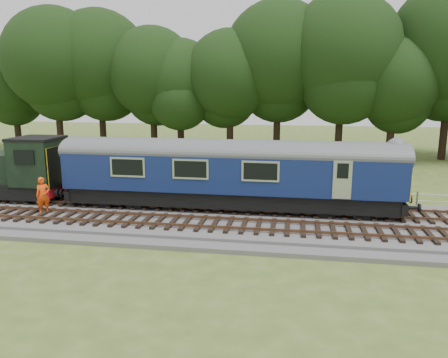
# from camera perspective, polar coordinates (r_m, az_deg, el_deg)

# --- Properties ---
(ground) EXTENTS (120.00, 120.00, 0.00)m
(ground) POSITION_cam_1_polar(r_m,az_deg,el_deg) (22.56, 6.57, -5.95)
(ground) COLOR #445B21
(ground) RESTS_ON ground
(ballast) EXTENTS (70.00, 7.00, 0.35)m
(ballast) POSITION_cam_1_polar(r_m,az_deg,el_deg) (22.51, 6.58, -5.52)
(ballast) COLOR #4C4C4F
(ballast) RESTS_ON ground
(track_north) EXTENTS (67.20, 2.40, 0.21)m
(track_north) POSITION_cam_1_polar(r_m,az_deg,el_deg) (23.78, 6.77, -3.97)
(track_north) COLOR black
(track_north) RESTS_ON ballast
(track_south) EXTENTS (67.20, 2.40, 0.21)m
(track_south) POSITION_cam_1_polar(r_m,az_deg,el_deg) (20.91, 6.37, -6.20)
(track_south) COLOR black
(track_south) RESTS_ON ballast
(fence) EXTENTS (64.00, 0.12, 1.00)m
(fence) POSITION_cam_1_polar(r_m,az_deg,el_deg) (26.88, 7.07, -3.03)
(fence) COLOR #6B6054
(fence) RESTS_ON ground
(tree_line) EXTENTS (70.00, 8.00, 18.00)m
(tree_line) POSITION_cam_1_polar(r_m,az_deg,el_deg) (44.02, 8.05, 2.80)
(tree_line) COLOR black
(tree_line) RESTS_ON ground
(dmu_railcar) EXTENTS (18.05, 2.86, 3.88)m
(dmu_railcar) POSITION_cam_1_polar(r_m,az_deg,el_deg) (23.52, 0.70, 1.42)
(dmu_railcar) COLOR black
(dmu_railcar) RESTS_ON ground
(worker) EXTENTS (0.84, 0.82, 1.96)m
(worker) POSITION_cam_1_polar(r_m,az_deg,el_deg) (24.74, -22.55, -2.01)
(worker) COLOR #FF480D
(worker) RESTS_ON ballast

